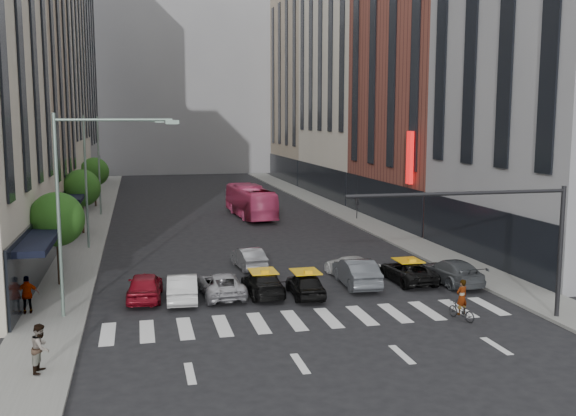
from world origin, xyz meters
TOP-DOWN VIEW (x-y plane):
  - ground at (0.00, 0.00)m, footprint 160.00×160.00m
  - sidewalk_left at (-11.50, 30.00)m, footprint 3.00×96.00m
  - sidewalk_right at (11.50, 30.00)m, footprint 3.00×96.00m
  - building_left_b at (-17.00, 28.00)m, footprint 8.00×16.00m
  - building_left_c at (-17.00, 46.00)m, footprint 8.00×20.00m
  - building_left_d at (-17.00, 65.00)m, footprint 8.00×18.00m
  - building_right_a at (17.00, 10.00)m, footprint 8.00×16.00m
  - building_right_b at (17.00, 27.00)m, footprint 8.00×18.00m
  - building_right_c at (17.00, 46.00)m, footprint 8.00×20.00m
  - building_right_d at (17.00, 65.00)m, footprint 8.00×18.00m
  - building_far at (0.00, 85.00)m, footprint 30.00×10.00m
  - tree_near at (-11.80, 10.00)m, footprint 2.88×2.88m
  - tree_mid at (-11.80, 26.00)m, footprint 2.88×2.88m
  - tree_far at (-11.80, 42.00)m, footprint 2.88×2.88m
  - streetlamp_near at (-10.04, 4.00)m, footprint 5.38×0.25m
  - streetlamp_mid at (-10.04, 20.00)m, footprint 5.38×0.25m
  - streetlamp_far at (-10.04, 36.00)m, footprint 5.38×0.25m
  - traffic_signal at (7.69, -1.00)m, footprint 10.10×0.20m
  - liberty_sign at (12.60, 20.00)m, footprint 0.30×0.70m
  - car_red at (-7.40, 6.40)m, footprint 1.97×4.23m
  - car_white_front at (-5.61, 5.85)m, footprint 1.70×4.19m
  - car_silver at (-3.64, 6.18)m, footprint 2.20×4.42m
  - taxi_left at (-1.54, 5.92)m, footprint 1.79×4.22m
  - taxi_center at (0.48, 5.13)m, footprint 1.62×3.78m
  - car_grey_mid at (3.69, 6.59)m, footprint 1.80×4.62m
  - taxi_right at (6.70, 6.66)m, footprint 2.12×4.38m
  - car_grey_curb at (8.89, 5.82)m, footprint 2.13×4.72m
  - car_row2_left at (-1.25, 11.98)m, footprint 1.75×3.99m
  - car_row2_right at (3.90, 8.11)m, footprint 2.15×4.60m
  - bus at (2.40, 32.04)m, footprint 3.17×10.51m
  - motorcycle at (6.28, -0.12)m, footprint 0.95×1.66m
  - rider at (6.28, -0.12)m, footprint 0.66×0.52m
  - pedestrian_near at (-11.04, -2.51)m, footprint 0.79×0.94m
  - pedestrian_far at (-12.60, 4.83)m, footprint 1.07×0.56m

SIDE VIEW (x-z plane):
  - ground at x=0.00m, z-range 0.00..0.00m
  - sidewalk_left at x=-11.50m, z-range 0.00..0.15m
  - sidewalk_right at x=11.50m, z-range 0.00..0.15m
  - motorcycle at x=6.28m, z-range 0.00..0.83m
  - taxi_right at x=6.70m, z-range 0.00..1.20m
  - car_silver at x=-3.64m, z-range 0.00..1.20m
  - taxi_left at x=-1.54m, z-range 0.00..1.22m
  - taxi_center at x=0.48m, z-range 0.00..1.27m
  - car_row2_left at x=-1.25m, z-range 0.00..1.28m
  - car_row2_right at x=3.90m, z-range 0.00..1.30m
  - car_grey_curb at x=8.89m, z-range 0.00..1.34m
  - car_white_front at x=-5.61m, z-range 0.00..1.35m
  - car_red at x=-7.40m, z-range 0.00..1.40m
  - car_grey_mid at x=3.69m, z-range 0.00..1.50m
  - pedestrian_near at x=-11.04m, z-range 0.15..1.87m
  - pedestrian_far at x=-12.60m, z-range 0.15..1.89m
  - bus at x=2.40m, z-range 0.00..2.89m
  - rider at x=6.28m, z-range 0.83..2.42m
  - tree_near at x=-11.80m, z-range 1.18..6.13m
  - tree_mid at x=-11.80m, z-range 1.18..6.13m
  - tree_far at x=-11.80m, z-range 1.18..6.13m
  - traffic_signal at x=7.69m, z-range 1.47..7.47m
  - streetlamp_near at x=-10.04m, z-range 1.40..10.40m
  - streetlamp_mid at x=-10.04m, z-range 1.40..10.40m
  - streetlamp_far at x=-10.04m, z-range 1.40..10.40m
  - liberty_sign at x=12.60m, z-range 4.00..8.00m
  - building_left_b at x=-17.00m, z-range 0.00..24.00m
  - building_right_b at x=17.00m, z-range 0.00..26.00m
  - building_right_d at x=17.00m, z-range 0.00..28.00m
  - building_left_d at x=-17.00m, z-range 0.00..30.00m
  - building_right_a at x=17.00m, z-range 0.00..32.00m
  - building_left_c at x=-17.00m, z-range 0.00..36.00m
  - building_far at x=0.00m, z-range 0.00..36.00m
  - building_right_c at x=17.00m, z-range 0.00..40.00m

